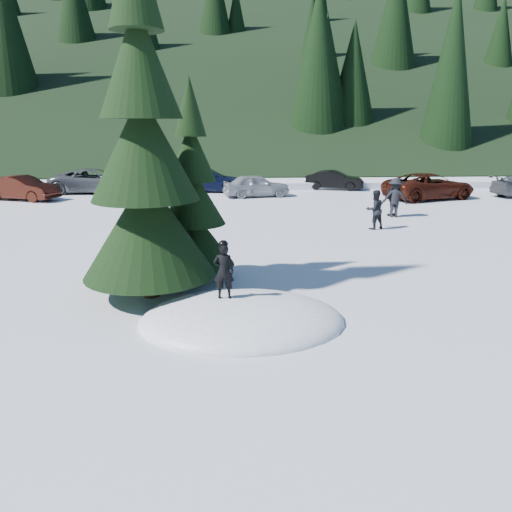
{
  "coord_description": "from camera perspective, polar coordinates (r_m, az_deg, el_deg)",
  "views": [
    {
      "loc": [
        -0.31,
        -10.12,
        4.17
      ],
      "look_at": [
        0.39,
        1.4,
        1.1
      ],
      "focal_mm": 35.0,
      "sensor_mm": 36.0,
      "label": 1
    }
  ],
  "objects": [
    {
      "name": "spruce_short",
      "position": [
        13.51,
        -7.24,
        5.97
      ],
      "size": [
        2.2,
        2.2,
        5.37
      ],
      "color": "black",
      "rests_on": "ground"
    },
    {
      "name": "forest_hillside",
      "position": [
        64.66,
        -3.41,
        22.27
      ],
      "size": [
        200.0,
        60.0,
        25.0
      ],
      "primitive_type": null,
      "color": "black",
      "rests_on": "ground"
    },
    {
      "name": "car_2",
      "position": [
        32.78,
        -17.95,
        8.17
      ],
      "size": [
        5.46,
        2.79,
        1.48
      ],
      "primitive_type": "imported",
      "rotation": [
        0.0,
        0.0,
        1.51
      ],
      "color": "#4D5155",
      "rests_on": "ground"
    },
    {
      "name": "ground",
      "position": [
        10.95,
        -1.6,
        -7.49
      ],
      "size": [
        200.0,
        200.0,
        0.0
      ],
      "primitive_type": "plane",
      "color": "white",
      "rests_on": "ground"
    },
    {
      "name": "car_3",
      "position": [
        32.06,
        -5.73,
        8.66
      ],
      "size": [
        5.24,
        2.62,
        1.46
      ],
      "primitive_type": "imported",
      "rotation": [
        0.0,
        0.0,
        1.45
      ],
      "color": "black",
      "rests_on": "ground"
    },
    {
      "name": "snow_mound",
      "position": [
        10.95,
        -1.6,
        -7.49
      ],
      "size": [
        4.48,
        3.52,
        0.96
      ],
      "primitive_type": "ellipsoid",
      "color": "white",
      "rests_on": "ground"
    },
    {
      "name": "car_1",
      "position": [
        31.07,
        -25.14,
        7.04
      ],
      "size": [
        4.36,
        2.75,
        1.36
      ],
      "primitive_type": "imported",
      "rotation": [
        0.0,
        0.0,
        1.22
      ],
      "color": "black",
      "rests_on": "ground"
    },
    {
      "name": "car_6",
      "position": [
        30.25,
        19.18,
        7.55
      ],
      "size": [
        5.77,
        3.97,
        1.47
      ],
      "primitive_type": "imported",
      "rotation": [
        0.0,
        0.0,
        1.89
      ],
      "color": "#3A130A",
      "rests_on": "ground"
    },
    {
      "name": "adult_1",
      "position": [
        24.03,
        15.48,
        6.42
      ],
      "size": [
        1.08,
        0.72,
        1.71
      ],
      "primitive_type": "imported",
      "rotation": [
        0.0,
        0.0,
        3.47
      ],
      "color": "black",
      "rests_on": "ground"
    },
    {
      "name": "adult_2",
      "position": [
        23.82,
        15.6,
        6.44
      ],
      "size": [
        1.26,
        0.87,
        1.79
      ],
      "primitive_type": "imported",
      "rotation": [
        0.0,
        0.0,
        2.95
      ],
      "color": "black",
      "rests_on": "ground"
    },
    {
      "name": "adult_0",
      "position": [
        20.84,
        13.41,
        5.17
      ],
      "size": [
        0.92,
        0.81,
        1.6
      ],
      "primitive_type": "imported",
      "rotation": [
        0.0,
        0.0,
        3.45
      ],
      "color": "black",
      "rests_on": "ground"
    },
    {
      "name": "car_4",
      "position": [
        29.52,
        0.04,
        8.07
      ],
      "size": [
        4.11,
        2.26,
        1.32
      ],
      "primitive_type": "imported",
      "rotation": [
        0.0,
        0.0,
        1.76
      ],
      "color": "#95999D",
      "rests_on": "ground"
    },
    {
      "name": "spruce_tall",
      "position": [
        12.1,
        -12.66,
        10.51
      ],
      "size": [
        3.2,
        3.2,
        8.6
      ],
      "color": "black",
      "rests_on": "ground"
    },
    {
      "name": "car_5",
      "position": [
        33.22,
        8.96,
        8.57
      ],
      "size": [
        3.95,
        2.32,
        1.23
      ],
      "primitive_type": "imported",
      "rotation": [
        0.0,
        0.0,
        1.28
      ],
      "color": "black",
      "rests_on": "ground"
    },
    {
      "name": "child_skier",
      "position": [
        10.8,
        -3.71,
        -1.72
      ],
      "size": [
        0.47,
        0.33,
        1.22
      ],
      "primitive_type": "imported",
      "rotation": [
        0.0,
        0.0,
        3.05
      ],
      "color": "black",
      "rests_on": "snow_mound"
    }
  ]
}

